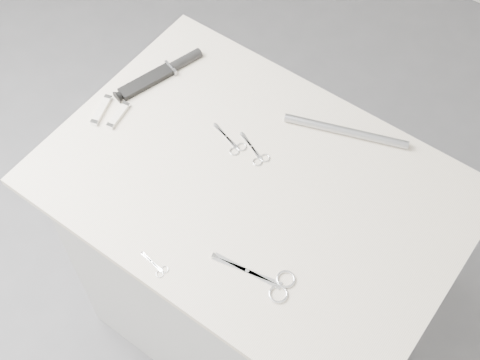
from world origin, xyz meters
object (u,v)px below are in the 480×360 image
Objects in this scene: embroidery_scissors_b at (257,154)px; pocket_knife_a at (118,115)px; embroidery_scissors_a at (233,143)px; metal_rail at (346,131)px; pocket_knife_b at (101,110)px; large_shears at (269,281)px; plinth at (251,269)px; tiny_scissors at (157,266)px; sheathed_knife at (164,72)px.

pocket_knife_a is (-0.35, -0.11, 0.00)m from embroidery_scissors_b.
metal_rail reaches higher than embroidery_scissors_a.
embroidery_scissors_b is 1.07× the size of pocket_knife_b.
large_shears is 2.14× the size of pocket_knife_a.
tiny_scissors is at bearing -98.98° from plinth.
sheathed_knife is at bearing -167.93° from embroidery_scissors_b.
large_shears is at bearing -120.83° from pocket_knife_b.
tiny_scissors is 0.78× the size of pocket_knife_b.
plinth is 11.70× the size of tiny_scissors.
plinth is 0.62m from pocket_knife_a.
pocket_knife_a is 0.05m from pocket_knife_b.
pocket_knife_a is 0.91× the size of pocket_knife_b.
embroidery_scissors_b is 0.42× the size of sheathed_knife.
plinth is 10.04× the size of pocket_knife_a.
embroidery_scissors_a is 0.38m from tiny_scissors.
embroidery_scissors_b is 1.18× the size of pocket_knife_a.
embroidery_scissors_a is 0.30m from pocket_knife_a.
pocket_knife_b is at bearing 154.97° from tiny_scissors.
embroidery_scissors_a is 0.30m from sheathed_knife.
plinth is 0.55m from metal_rail.
pocket_knife_b reaches higher than plinth.
sheathed_knife is 0.18m from pocket_knife_a.
embroidery_scissors_b is (-0.22, 0.26, -0.00)m from large_shears.
pocket_knife_b is (-0.05, -0.19, -0.00)m from sheathed_knife.
sheathed_knife is (-0.57, 0.33, 0.01)m from large_shears.
large_shears is at bearing -80.24° from metal_rail.
plinth is at bearing -94.66° from pocket_knife_a.
sheathed_knife is at bearing -10.41° from pocket_knife_a.
sheathed_knife is (-0.35, 0.07, 0.01)m from embroidery_scissors_b.
pocket_knife_a reaches higher than large_shears.
large_shears is 1.93× the size of pocket_knife_b.
embroidery_scissors_a and tiny_scissors have the same top height.
embroidery_scissors_b is at bearing -128.18° from metal_rail.
metal_rail reaches higher than embroidery_scissors_b.
embroidery_scissors_b is 0.23m from metal_rail.
sheathed_knife is at bearing 160.17° from plinth.
tiny_scissors is 0.57m from sheathed_knife.
pocket_knife_a is at bearing 155.84° from large_shears.
large_shears reaches higher than embroidery_scissors_a.
pocket_knife_b is 0.63m from metal_rail.
large_shears is at bearing 35.61° from tiny_scissors.
sheathed_knife is 0.20m from pocket_knife_b.
large_shears is 0.63m from pocket_knife_b.
plinth is 0.64m from sheathed_knife.
plinth is 8.10× the size of embroidery_scissors_a.
metal_rail is at bearing 74.93° from embroidery_scissors_b.
pocket_knife_b is 0.32× the size of metal_rail.
embroidery_scissors_a is at bearing 129.11° from large_shears.
embroidery_scissors_b is at bearing 24.94° from embroidery_scissors_a.
sheathed_knife is (-0.35, 0.45, 0.01)m from tiny_scissors.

